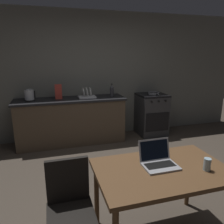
% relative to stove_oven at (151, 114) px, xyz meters
% --- Properties ---
extents(ground_plane, '(12.00, 12.00, 0.00)m').
position_rel_stove_oven_xyz_m(ground_plane, '(-1.27, -1.99, -0.46)').
color(ground_plane, '#473D33').
extents(back_wall, '(6.40, 0.10, 2.63)m').
position_rel_stove_oven_xyz_m(back_wall, '(-0.97, 0.35, 0.86)').
color(back_wall, slate).
rests_on(back_wall, ground_plane).
extents(kitchen_counter, '(2.16, 0.64, 0.92)m').
position_rel_stove_oven_xyz_m(kitchen_counter, '(-1.78, 0.00, 0.00)').
color(kitchen_counter, '#4C3D2D').
rests_on(kitchen_counter, ground_plane).
extents(stove_oven, '(0.60, 0.62, 0.92)m').
position_rel_stove_oven_xyz_m(stove_oven, '(0.00, 0.00, 0.00)').
color(stove_oven, '#2D2D30').
rests_on(stove_oven, ground_plane).
extents(dining_table, '(1.23, 0.78, 0.75)m').
position_rel_stove_oven_xyz_m(dining_table, '(-1.23, -2.69, 0.21)').
color(dining_table, brown).
rests_on(dining_table, ground_plane).
extents(chair, '(0.40, 0.40, 0.88)m').
position_rel_stove_oven_xyz_m(chair, '(-2.08, -2.62, 0.04)').
color(chair, black).
rests_on(chair, ground_plane).
extents(laptop, '(0.32, 0.28, 0.22)m').
position_rel_stove_oven_xyz_m(laptop, '(-1.24, -2.63, 0.33)').
color(laptop, '#99999E').
rests_on(laptop, dining_table).
extents(electric_kettle, '(0.20, 0.18, 0.22)m').
position_rel_stove_oven_xyz_m(electric_kettle, '(-2.53, 0.00, 0.56)').
color(electric_kettle, black).
rests_on(electric_kettle, kitchen_counter).
extents(bottle, '(0.08, 0.08, 0.27)m').
position_rel_stove_oven_xyz_m(bottle, '(-0.94, -0.05, 0.59)').
color(bottle, '#2D2D33').
rests_on(bottle, kitchen_counter).
extents(frying_pan, '(0.25, 0.42, 0.05)m').
position_rel_stove_oven_xyz_m(frying_pan, '(0.02, -0.03, 0.48)').
color(frying_pan, gray).
rests_on(frying_pan, stove_oven).
extents(drinking_glass, '(0.07, 0.07, 0.12)m').
position_rel_stove_oven_xyz_m(drinking_glass, '(-0.86, -2.83, 0.34)').
color(drinking_glass, '#99B7C6').
rests_on(drinking_glass, dining_table).
extents(cereal_box, '(0.13, 0.05, 0.29)m').
position_rel_stove_oven_xyz_m(cereal_box, '(-2.00, 0.02, 0.60)').
color(cereal_box, '#B2382D').
rests_on(cereal_box, kitchen_counter).
extents(dish_rack, '(0.34, 0.26, 0.21)m').
position_rel_stove_oven_xyz_m(dish_rack, '(-1.45, 0.00, 0.51)').
color(dish_rack, silver).
rests_on(dish_rack, kitchen_counter).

